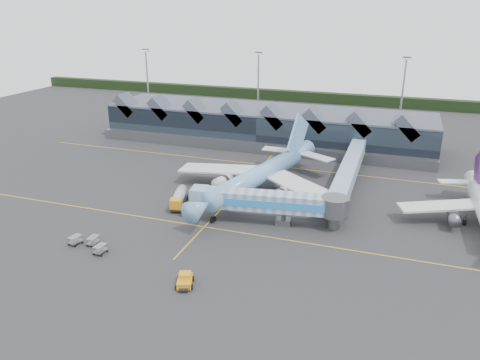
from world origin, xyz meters
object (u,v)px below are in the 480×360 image
(jet_bridge, at_px, (277,203))
(pushback_tug, at_px, (185,280))
(main_airliner, at_px, (261,175))
(fuel_truck, at_px, (179,197))

(jet_bridge, xyz_separation_m, pushback_tug, (-6.90, -23.02, -3.28))
(main_airliner, bearing_deg, pushback_tug, -75.78)
(pushback_tug, bearing_deg, main_airliner, 69.89)
(jet_bridge, bearing_deg, fuel_truck, 166.44)
(jet_bridge, distance_m, fuel_truck, 20.16)
(main_airliner, distance_m, fuel_truck, 17.18)
(jet_bridge, xyz_separation_m, fuel_truck, (-19.94, 1.79, -2.37))
(main_airliner, distance_m, pushback_tug, 35.74)
(jet_bridge, distance_m, pushback_tug, 24.26)
(jet_bridge, bearing_deg, main_airliner, 109.98)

